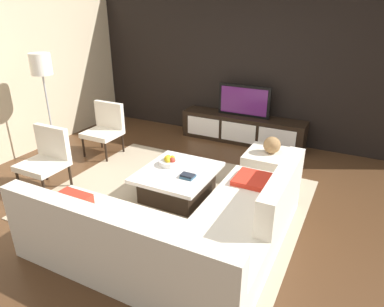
{
  "coord_description": "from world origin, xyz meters",
  "views": [
    {
      "loc": [
        1.92,
        -3.47,
        2.42
      ],
      "look_at": [
        -0.05,
        0.43,
        0.51
      ],
      "focal_mm": 32.47,
      "sensor_mm": 36.0,
      "label": 1
    }
  ],
  "objects_px": {
    "media_console": "(242,129)",
    "fruit_bowl": "(169,161)",
    "coffee_table": "(178,182)",
    "accent_chair_near": "(47,155)",
    "sectional_couch": "(182,231)",
    "accent_chair_far": "(105,126)",
    "decorative_ball": "(272,145)",
    "television": "(244,101)",
    "floor_lamp": "(42,71)",
    "ottoman": "(270,165)",
    "book_stack": "(188,176)"
  },
  "relations": [
    {
      "from": "media_console",
      "to": "fruit_bowl",
      "type": "bearing_deg",
      "value": -97.28
    },
    {
      "from": "coffee_table",
      "to": "accent_chair_near",
      "type": "height_order",
      "value": "accent_chair_near"
    },
    {
      "from": "sectional_couch",
      "to": "fruit_bowl",
      "type": "bearing_deg",
      "value": 125.29
    },
    {
      "from": "fruit_bowl",
      "to": "accent_chair_far",
      "type": "relative_size",
      "value": 0.32
    },
    {
      "from": "accent_chair_far",
      "to": "media_console",
      "type": "bearing_deg",
      "value": 41.19
    },
    {
      "from": "accent_chair_near",
      "to": "decorative_ball",
      "type": "height_order",
      "value": "accent_chair_near"
    },
    {
      "from": "accent_chair_near",
      "to": "television",
      "type": "bearing_deg",
      "value": 62.0
    },
    {
      "from": "floor_lamp",
      "to": "ottoman",
      "type": "xyz_separation_m",
      "value": [
        3.35,
        0.95,
        -1.25
      ]
    },
    {
      "from": "floor_lamp",
      "to": "book_stack",
      "type": "height_order",
      "value": "floor_lamp"
    },
    {
      "from": "fruit_bowl",
      "to": "decorative_ball",
      "type": "bearing_deg",
      "value": 40.86
    },
    {
      "from": "television",
      "to": "sectional_couch",
      "type": "xyz_separation_m",
      "value": [
        0.5,
        -3.31,
        -0.5
      ]
    },
    {
      "from": "floor_lamp",
      "to": "ottoman",
      "type": "height_order",
      "value": "floor_lamp"
    },
    {
      "from": "accent_chair_near",
      "to": "ottoman",
      "type": "bearing_deg",
      "value": 36.25
    },
    {
      "from": "decorative_ball",
      "to": "book_stack",
      "type": "xyz_separation_m",
      "value": [
        -0.74,
        -1.2,
        -0.12
      ]
    },
    {
      "from": "accent_chair_far",
      "to": "decorative_ball",
      "type": "xyz_separation_m",
      "value": [
        2.77,
        0.34,
        0.04
      ]
    },
    {
      "from": "sectional_couch",
      "to": "decorative_ball",
      "type": "bearing_deg",
      "value": 80.44
    },
    {
      "from": "coffee_table",
      "to": "book_stack",
      "type": "distance_m",
      "value": 0.32
    },
    {
      "from": "sectional_couch",
      "to": "fruit_bowl",
      "type": "relative_size",
      "value": 8.63
    },
    {
      "from": "fruit_bowl",
      "to": "book_stack",
      "type": "distance_m",
      "value": 0.45
    },
    {
      "from": "television",
      "to": "coffee_table",
      "type": "relative_size",
      "value": 0.91
    },
    {
      "from": "coffee_table",
      "to": "fruit_bowl",
      "type": "relative_size",
      "value": 3.77
    },
    {
      "from": "media_console",
      "to": "decorative_ball",
      "type": "relative_size",
      "value": 9.24
    },
    {
      "from": "media_console",
      "to": "accent_chair_near",
      "type": "height_order",
      "value": "accent_chair_near"
    },
    {
      "from": "fruit_bowl",
      "to": "media_console",
      "type": "bearing_deg",
      "value": 82.72
    },
    {
      "from": "television",
      "to": "coffee_table",
      "type": "distance_m",
      "value": 2.37
    },
    {
      "from": "television",
      "to": "accent_chair_far",
      "type": "xyz_separation_m",
      "value": [
        -1.91,
        -1.55,
        -0.3
      ]
    },
    {
      "from": "decorative_ball",
      "to": "floor_lamp",
      "type": "bearing_deg",
      "value": -164.13
    },
    {
      "from": "coffee_table",
      "to": "accent_chair_far",
      "type": "distance_m",
      "value": 1.98
    },
    {
      "from": "television",
      "to": "floor_lamp",
      "type": "relative_size",
      "value": 0.56
    },
    {
      "from": "ottoman",
      "to": "book_stack",
      "type": "relative_size",
      "value": 4.12
    },
    {
      "from": "coffee_table",
      "to": "decorative_ball",
      "type": "bearing_deg",
      "value": 48.55
    },
    {
      "from": "accent_chair_far",
      "to": "decorative_ball",
      "type": "distance_m",
      "value": 2.79
    },
    {
      "from": "accent_chair_far",
      "to": "book_stack",
      "type": "bearing_deg",
      "value": -20.98
    },
    {
      "from": "media_console",
      "to": "book_stack",
      "type": "distance_m",
      "value": 2.42
    },
    {
      "from": "television",
      "to": "book_stack",
      "type": "distance_m",
      "value": 2.45
    },
    {
      "from": "sectional_couch",
      "to": "fruit_bowl",
      "type": "xyz_separation_m",
      "value": [
        -0.79,
        1.11,
        0.15
      ]
    },
    {
      "from": "decorative_ball",
      "to": "book_stack",
      "type": "distance_m",
      "value": 1.42
    },
    {
      "from": "accent_chair_far",
      "to": "television",
      "type": "bearing_deg",
      "value": 41.2
    },
    {
      "from": "coffee_table",
      "to": "floor_lamp",
      "type": "xyz_separation_m",
      "value": [
        -2.39,
        0.13,
        1.25
      ]
    },
    {
      "from": "sectional_couch",
      "to": "fruit_bowl",
      "type": "height_order",
      "value": "sectional_couch"
    },
    {
      "from": "media_console",
      "to": "decorative_ball",
      "type": "bearing_deg",
      "value": -54.75
    },
    {
      "from": "coffee_table",
      "to": "ottoman",
      "type": "relative_size",
      "value": 1.51
    },
    {
      "from": "accent_chair_far",
      "to": "book_stack",
      "type": "height_order",
      "value": "accent_chair_far"
    },
    {
      "from": "floor_lamp",
      "to": "ottoman",
      "type": "distance_m",
      "value": 3.7
    },
    {
      "from": "floor_lamp",
      "to": "fruit_bowl",
      "type": "distance_m",
      "value": 2.44
    },
    {
      "from": "accent_chair_near",
      "to": "decorative_ball",
      "type": "distance_m",
      "value": 3.16
    },
    {
      "from": "fruit_bowl",
      "to": "sectional_couch",
      "type": "bearing_deg",
      "value": -54.71
    },
    {
      "from": "decorative_ball",
      "to": "television",
      "type": "bearing_deg",
      "value": 125.24
    },
    {
      "from": "media_console",
      "to": "accent_chair_near",
      "type": "distance_m",
      "value": 3.42
    },
    {
      "from": "media_console",
      "to": "television",
      "type": "distance_m",
      "value": 0.53
    }
  ]
}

